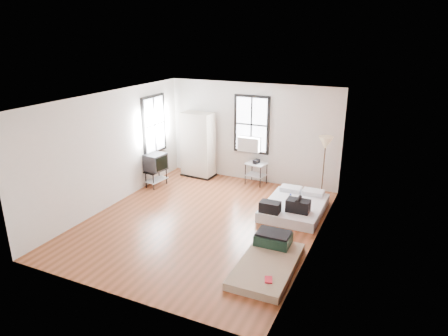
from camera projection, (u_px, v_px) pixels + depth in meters
The scene contains 8 objects.
ground at pixel (204, 221), 9.12m from camera, with size 6.00×6.00×0.00m, color brown.
room_shell at pixel (219, 145), 8.78m from camera, with size 5.02×6.02×2.80m.
mattress_main at pixel (294, 206), 9.51m from camera, with size 1.34×1.81×0.58m.
mattress_bare at pixel (269, 259), 7.40m from camera, with size 1.00×1.86×0.40m.
wardrobe at pixel (198, 145), 11.70m from camera, with size 1.00×0.62×1.91m.
side_table at pixel (256, 167), 11.20m from camera, with size 0.61×0.52×0.72m.
floor_lamp at pixel (325, 146), 10.00m from camera, with size 0.35×0.35×1.63m.
tv_stand at pixel (156, 163), 11.00m from camera, with size 0.53×0.70×0.93m.
Camera 1 is at (3.88, -7.28, 4.12)m, focal length 32.00 mm.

